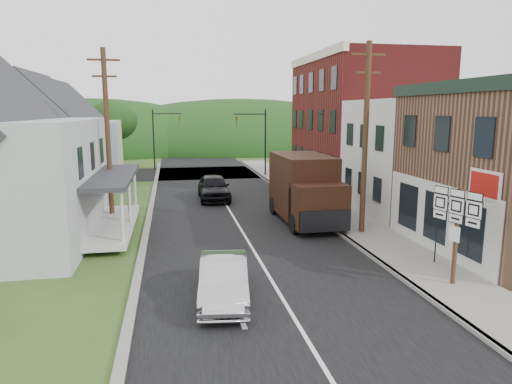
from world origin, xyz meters
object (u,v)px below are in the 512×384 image
delivery_van (305,189)px  route_sign_cluster (456,222)px  silver_sedan (224,280)px  warning_sign (436,225)px  dark_sedan (214,187)px

delivery_van → route_sign_cluster: bearing=-77.4°
silver_sedan → warning_sign: warning_sign is taller
silver_sedan → dark_sedan: (1.24, 16.54, 0.15)m
dark_sedan → delivery_van: bearing=-59.2°
delivery_van → warning_sign: 8.17m
silver_sedan → warning_sign: 8.57m
dark_sedan → route_sign_cluster: bearing=-68.8°
delivery_van → route_sign_cluster: size_ratio=1.94×
delivery_van → route_sign_cluster: 10.04m
delivery_van → warning_sign: bearing=-69.5°
dark_sedan → route_sign_cluster: route_sign_cluster is taller
route_sign_cluster → dark_sedan: bearing=95.6°
dark_sedan → warning_sign: size_ratio=2.11×
dark_sedan → warning_sign: bearing=-64.0°
dark_sedan → warning_sign: (7.10, -14.78, 0.79)m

